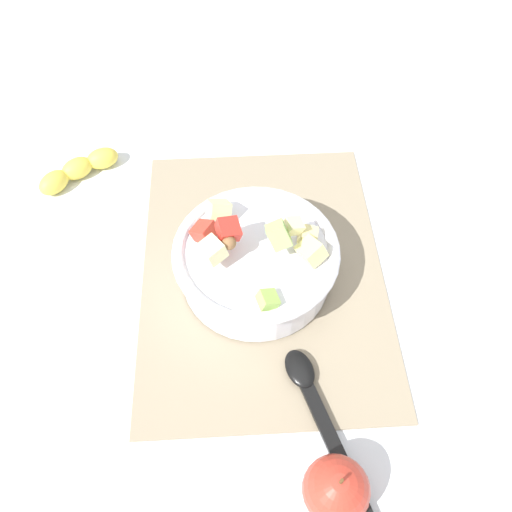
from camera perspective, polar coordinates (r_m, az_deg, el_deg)
ground_plane at (r=0.79m, az=0.71°, el=-1.62°), size 2.40×2.40×0.00m
placemat at (r=0.79m, az=0.71°, el=-1.49°), size 0.49×0.36×0.01m
salad_bowl at (r=0.74m, az=-0.01°, el=-0.43°), size 0.24×0.24×0.13m
serving_spoon at (r=0.69m, az=6.65°, el=-16.06°), size 0.23×0.10×0.01m
whole_apple at (r=0.64m, az=8.82°, el=-24.16°), size 0.08×0.08×0.09m
banana_whole at (r=0.95m, az=-19.03°, el=9.01°), size 0.11×0.14×0.04m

